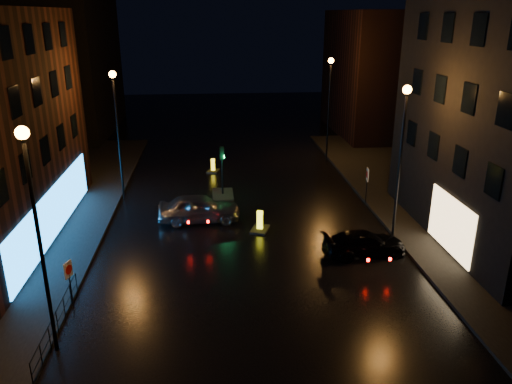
{
  "coord_description": "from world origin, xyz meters",
  "views": [
    {
      "loc": [
        -1.91,
        -17.96,
        11.68
      ],
      "look_at": [
        0.39,
        6.68,
        2.8
      ],
      "focal_mm": 35.0,
      "sensor_mm": 36.0,
      "label": 1
    }
  ],
  "objects_px": {
    "traffic_signal": "(223,188)",
    "bollard_near": "(260,226)",
    "silver_hatchback": "(199,208)",
    "road_sign_left": "(69,274)",
    "road_sign_right": "(367,178)",
    "bollard_far": "(213,169)",
    "dark_sedan": "(364,243)"
  },
  "relations": [
    {
      "from": "traffic_signal",
      "to": "dark_sedan",
      "type": "xyz_separation_m",
      "value": [
        6.93,
        -9.54,
        0.12
      ]
    },
    {
      "from": "traffic_signal",
      "to": "road_sign_right",
      "type": "distance_m",
      "value": 9.6
    },
    {
      "from": "dark_sedan",
      "to": "bollard_near",
      "type": "distance_m",
      "value": 6.13
    },
    {
      "from": "dark_sedan",
      "to": "bollard_near",
      "type": "xyz_separation_m",
      "value": [
        -5.0,
        3.53,
        -0.37
      ]
    },
    {
      "from": "traffic_signal",
      "to": "road_sign_left",
      "type": "distance_m",
      "value": 14.81
    },
    {
      "from": "silver_hatchback",
      "to": "road_sign_right",
      "type": "height_order",
      "value": "road_sign_right"
    },
    {
      "from": "silver_hatchback",
      "to": "road_sign_left",
      "type": "bearing_deg",
      "value": 148.46
    },
    {
      "from": "road_sign_left",
      "to": "road_sign_right",
      "type": "distance_m",
      "value": 18.92
    },
    {
      "from": "bollard_far",
      "to": "dark_sedan",
      "type": "bearing_deg",
      "value": -46.98
    },
    {
      "from": "bollard_far",
      "to": "road_sign_left",
      "type": "bearing_deg",
      "value": -91.67
    },
    {
      "from": "traffic_signal",
      "to": "road_sign_right",
      "type": "bearing_deg",
      "value": -16.83
    },
    {
      "from": "silver_hatchback",
      "to": "bollard_far",
      "type": "height_order",
      "value": "silver_hatchback"
    },
    {
      "from": "bollard_near",
      "to": "bollard_far",
      "type": "xyz_separation_m",
      "value": [
        -2.52,
        11.51,
        -0.03
      ]
    },
    {
      "from": "traffic_signal",
      "to": "bollard_near",
      "type": "xyz_separation_m",
      "value": [
        1.93,
        -6.01,
        -0.24
      ]
    },
    {
      "from": "dark_sedan",
      "to": "bollard_far",
      "type": "bearing_deg",
      "value": 19.98
    },
    {
      "from": "traffic_signal",
      "to": "road_sign_right",
      "type": "height_order",
      "value": "traffic_signal"
    },
    {
      "from": "road_sign_left",
      "to": "traffic_signal",
      "type": "bearing_deg",
      "value": 81.8
    },
    {
      "from": "silver_hatchback",
      "to": "road_sign_right",
      "type": "distance_m",
      "value": 10.78
    },
    {
      "from": "road_sign_right",
      "to": "silver_hatchback",
      "type": "bearing_deg",
      "value": 16.9
    },
    {
      "from": "bollard_far",
      "to": "road_sign_right",
      "type": "bearing_deg",
      "value": -24.0
    },
    {
      "from": "traffic_signal",
      "to": "road_sign_left",
      "type": "relative_size",
      "value": 1.62
    },
    {
      "from": "bollard_near",
      "to": "road_sign_right",
      "type": "relative_size",
      "value": 0.63
    },
    {
      "from": "silver_hatchback",
      "to": "road_sign_left",
      "type": "relative_size",
      "value": 2.25
    },
    {
      "from": "silver_hatchback",
      "to": "road_sign_left",
      "type": "distance_m",
      "value": 10.26
    },
    {
      "from": "traffic_signal",
      "to": "silver_hatchback",
      "type": "distance_m",
      "value": 4.61
    },
    {
      "from": "silver_hatchback",
      "to": "traffic_signal",
      "type": "bearing_deg",
      "value": -20.31
    },
    {
      "from": "traffic_signal",
      "to": "bollard_far",
      "type": "distance_m",
      "value": 5.54
    },
    {
      "from": "bollard_near",
      "to": "road_sign_right",
      "type": "height_order",
      "value": "road_sign_right"
    },
    {
      "from": "bollard_near",
      "to": "dark_sedan",
      "type": "bearing_deg",
      "value": -15.98
    },
    {
      "from": "dark_sedan",
      "to": "road_sign_left",
      "type": "bearing_deg",
      "value": 98.33
    },
    {
      "from": "silver_hatchback",
      "to": "dark_sedan",
      "type": "bearing_deg",
      "value": -122.69
    },
    {
      "from": "road_sign_left",
      "to": "road_sign_right",
      "type": "height_order",
      "value": "road_sign_right"
    }
  ]
}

